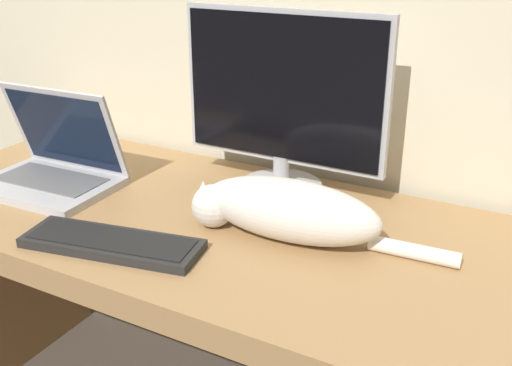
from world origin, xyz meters
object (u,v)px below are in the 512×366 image
object	(u,v)px
external_keyboard	(112,243)
cat	(285,209)
monitor	(283,103)
laptop	(53,167)

from	to	relation	value
external_keyboard	cat	xyz separation A→B (m)	(0.29, 0.21, 0.06)
monitor	laptop	xyz separation A→B (m)	(-0.53, -0.25, -0.18)
laptop	cat	size ratio (longest dim) A/B	0.61
cat	monitor	bearing A→B (deg)	114.93
monitor	cat	size ratio (longest dim) A/B	0.91
monitor	external_keyboard	size ratio (longest dim) A/B	1.33
monitor	laptop	world-z (taller)	monitor
laptop	external_keyboard	bearing A→B (deg)	-30.12
external_keyboard	laptop	bearing A→B (deg)	141.12
external_keyboard	cat	bearing A→B (deg)	25.10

